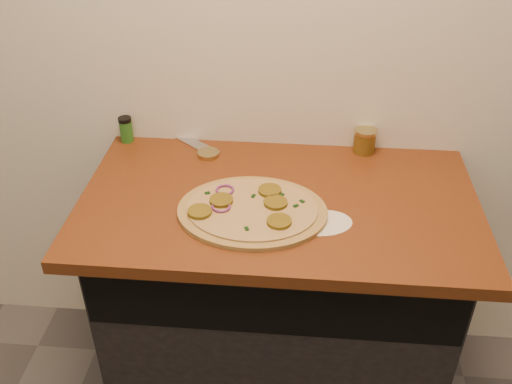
# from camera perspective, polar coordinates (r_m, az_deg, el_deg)

# --- Properties ---
(cabinet) EXTENTS (1.10, 0.60, 0.86)m
(cabinet) POSITION_cam_1_polar(r_m,az_deg,el_deg) (2.05, 2.04, -10.88)
(cabinet) COLOR black
(cabinet) RESTS_ON ground
(countertop) EXTENTS (1.20, 0.70, 0.04)m
(countertop) POSITION_cam_1_polar(r_m,az_deg,el_deg) (1.73, 2.28, -1.07)
(countertop) COLOR brown
(countertop) RESTS_ON cabinet
(pizza) EXTENTS (0.43, 0.43, 0.03)m
(pizza) POSITION_cam_1_polar(r_m,az_deg,el_deg) (1.65, -0.44, -1.80)
(pizza) COLOR tan
(pizza) RESTS_ON countertop
(chefs_knife) EXTENTS (0.28, 0.24, 0.02)m
(chefs_knife) POSITION_cam_1_polar(r_m,az_deg,el_deg) (2.06, -7.73, 5.73)
(chefs_knife) COLOR #B7BAC1
(chefs_knife) RESTS_ON countertop
(mason_jar_lid) EXTENTS (0.09, 0.09, 0.02)m
(mason_jar_lid) POSITION_cam_1_polar(r_m,az_deg,el_deg) (1.93, -4.79, 3.82)
(mason_jar_lid) COLOR tan
(mason_jar_lid) RESTS_ON countertop
(salsa_jar) EXTENTS (0.08, 0.08, 0.08)m
(salsa_jar) POSITION_cam_1_polar(r_m,az_deg,el_deg) (1.97, 10.81, 5.09)
(salsa_jar) COLOR #97270F
(salsa_jar) RESTS_ON countertop
(spice_shaker) EXTENTS (0.05, 0.05, 0.09)m
(spice_shaker) POSITION_cam_1_polar(r_m,az_deg,el_deg) (2.04, -12.87, 6.12)
(spice_shaker) COLOR #276720
(spice_shaker) RESTS_ON countertop
(flour_spill) EXTENTS (0.21, 0.21, 0.00)m
(flour_spill) POSITION_cam_1_polar(r_m,az_deg,el_deg) (1.63, 6.63, -3.07)
(flour_spill) COLOR silver
(flour_spill) RESTS_ON countertop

